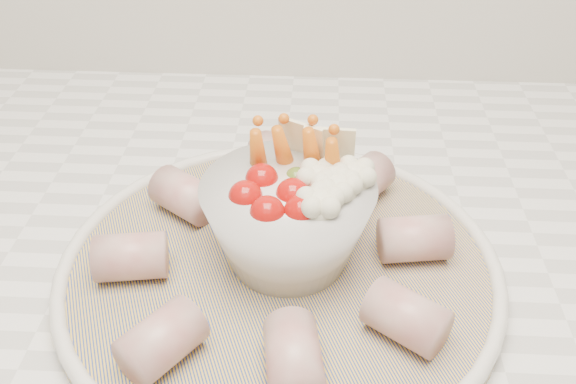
{
  "coord_description": "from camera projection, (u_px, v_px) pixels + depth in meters",
  "views": [
    {
      "loc": [
        -0.02,
        1.0,
        1.28
      ],
      "look_at": [
        -0.04,
        1.39,
        1.0
      ],
      "focal_mm": 40.0,
      "sensor_mm": 36.0,
      "label": 1
    }
  ],
  "objects": [
    {
      "name": "serving_platter",
      "position": [
        280.0,
        268.0,
        0.51
      ],
      "size": [
        0.46,
        0.46,
        0.02
      ],
      "color": "navy",
      "rests_on": "kitchen_counter"
    },
    {
      "name": "veggie_bowl",
      "position": [
        290.0,
        216.0,
        0.5
      ],
      "size": [
        0.13,
        0.13,
        0.11
      ],
      "color": "silver",
      "rests_on": "serving_platter"
    },
    {
      "name": "cured_meat_rolls",
      "position": [
        278.0,
        247.0,
        0.5
      ],
      "size": [
        0.28,
        0.29,
        0.04
      ],
      "color": "#A24C4A",
      "rests_on": "serving_platter"
    }
  ]
}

